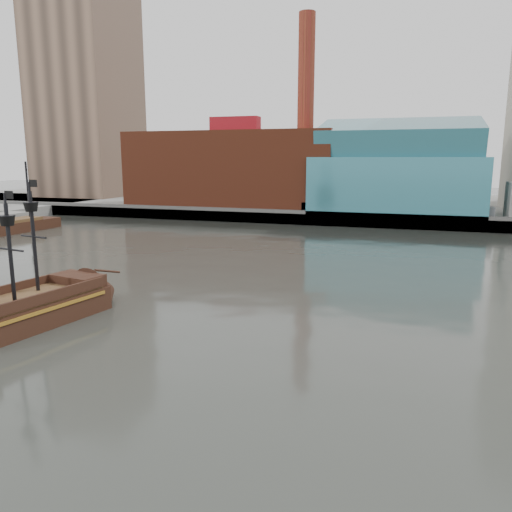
% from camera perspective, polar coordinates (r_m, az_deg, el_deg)
% --- Properties ---
extents(ground, '(400.00, 400.00, 0.00)m').
position_cam_1_polar(ground, '(31.25, -10.53, -11.27)').
color(ground, '#2D2F29').
rests_on(ground, ground).
extents(promenade_far, '(220.00, 60.00, 2.00)m').
position_cam_1_polar(promenade_far, '(118.60, 11.19, 5.67)').
color(promenade_far, slate).
rests_on(promenade_far, ground).
extents(seawall, '(220.00, 1.00, 2.60)m').
position_cam_1_polar(seawall, '(89.50, 8.87, 4.23)').
color(seawall, '#4C4C49').
rests_on(seawall, ground).
extents(skyline, '(149.00, 45.00, 62.00)m').
position_cam_1_polar(skyline, '(110.92, 13.96, 17.39)').
color(skyline, '#7E5F4B').
rests_on(skyline, promenade_far).
extents(pirate_ship, '(6.95, 15.32, 11.06)m').
position_cam_1_polar(pirate_ship, '(39.55, -24.74, -5.78)').
color(pirate_ship, black).
rests_on(pirate_ship, ground).
extents(docked_vessel, '(5.54, 19.07, 12.80)m').
position_cam_1_polar(docked_vessel, '(89.14, -26.51, 2.86)').
color(docked_vessel, black).
rests_on(docked_vessel, ground).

